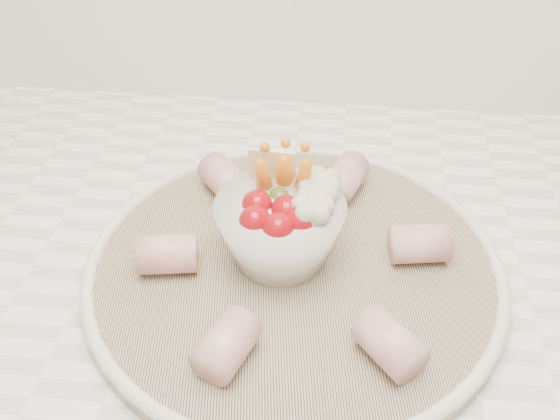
# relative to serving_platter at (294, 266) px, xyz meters

# --- Properties ---
(serving_platter) EXTENTS (0.43, 0.43, 0.02)m
(serving_platter) POSITION_rel_serving_platter_xyz_m (0.00, 0.00, 0.00)
(serving_platter) COLOR navy
(serving_platter) RESTS_ON kitchen_counter
(veggie_bowl) EXTENTS (0.12, 0.12, 0.10)m
(veggie_bowl) POSITION_rel_serving_platter_xyz_m (-0.01, 0.01, 0.04)
(veggie_bowl) COLOR silver
(veggie_bowl) RESTS_ON serving_platter
(cured_meat_rolls) EXTENTS (0.28, 0.28, 0.03)m
(cured_meat_rolls) POSITION_rel_serving_platter_xyz_m (0.00, -0.00, 0.02)
(cured_meat_rolls) COLOR #BB555E
(cured_meat_rolls) RESTS_ON serving_platter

